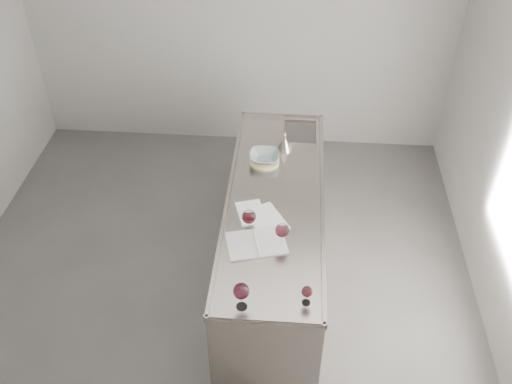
# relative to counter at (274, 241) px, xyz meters

# --- Properties ---
(room_shell) EXTENTS (4.54, 5.04, 2.84)m
(room_shell) POSITION_rel_counter_xyz_m (-0.50, -0.30, 0.93)
(room_shell) COLOR #4B4946
(room_shell) RESTS_ON ground
(counter) EXTENTS (0.77, 2.42, 0.97)m
(counter) POSITION_rel_counter_xyz_m (0.00, 0.00, 0.00)
(counter) COLOR gray
(counter) RESTS_ON ground
(wine_glass_left) EXTENTS (0.10, 0.10, 0.20)m
(wine_glass_left) POSITION_rel_counter_xyz_m (-0.16, -1.08, 0.61)
(wine_glass_left) COLOR white
(wine_glass_left) RESTS_ON counter
(wine_glass_middle) EXTENTS (0.10, 0.10, 0.20)m
(wine_glass_middle) POSITION_rel_counter_xyz_m (-0.17, -0.39, 0.61)
(wine_glass_middle) COLOR white
(wine_glass_middle) RESTS_ON counter
(wine_glass_right) EXTENTS (0.10, 0.10, 0.20)m
(wine_glass_right) POSITION_rel_counter_xyz_m (0.07, -0.51, 0.61)
(wine_glass_right) COLOR white
(wine_glass_right) RESTS_ON counter
(wine_glass_small) EXTENTS (0.07, 0.07, 0.14)m
(wine_glass_small) POSITION_rel_counter_xyz_m (0.25, -1.02, 0.57)
(wine_glass_small) COLOR white
(wine_glass_small) RESTS_ON counter
(notebook) EXTENTS (0.48, 0.39, 0.02)m
(notebook) POSITION_rel_counter_xyz_m (-0.11, -0.51, 0.47)
(notebook) COLOR white
(notebook) RESTS_ON counter
(loose_paper_top) EXTENTS (0.38, 0.41, 0.00)m
(loose_paper_top) POSITION_rel_counter_xyz_m (-0.05, -0.25, 0.47)
(loose_paper_top) COLOR silver
(loose_paper_top) RESTS_ON counter
(loose_paper_under) EXTENTS (0.27, 0.32, 0.00)m
(loose_paper_under) POSITION_rel_counter_xyz_m (-0.17, -0.18, 0.47)
(loose_paper_under) COLOR white
(loose_paper_under) RESTS_ON counter
(trivet) EXTENTS (0.30, 0.30, 0.02)m
(trivet) POSITION_rel_counter_xyz_m (-0.12, 0.47, 0.48)
(trivet) COLOR #CCC784
(trivet) RESTS_ON counter
(ceramic_bowl) EXTENTS (0.25, 0.25, 0.06)m
(ceramic_bowl) POSITION_rel_counter_xyz_m (-0.12, 0.47, 0.52)
(ceramic_bowl) COLOR gray
(ceramic_bowl) RESTS_ON trivet
(wine_funnel) EXTENTS (0.13, 0.13, 0.19)m
(wine_funnel) POSITION_rel_counter_xyz_m (0.05, 0.66, 0.53)
(wine_funnel) COLOR #ACA299
(wine_funnel) RESTS_ON counter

